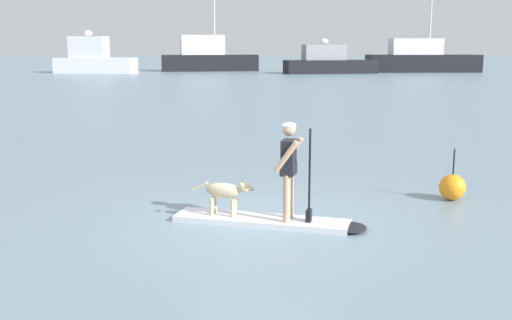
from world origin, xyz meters
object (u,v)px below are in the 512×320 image
paddleboard (274,222)px  moored_boat_outer (208,58)px  person_paddler (290,164)px  marker_buoy (452,187)px  dog (226,192)px  moored_boat_port (94,59)px  moored_boat_far_starboard (329,63)px  moored_boat_center (421,59)px

paddleboard → moored_boat_outer: size_ratio=0.28×
person_paddler → marker_buoy: person_paddler is taller
person_paddler → moored_boat_outer: (-0.69, 64.75, 0.57)m
dog → moored_boat_port: moored_boat_port is taller
moored_boat_outer → moored_boat_far_starboard: (13.16, -7.92, -0.42)m
moored_boat_port → marker_buoy: size_ratio=9.20×
moored_boat_outer → moored_boat_center: (24.57, -5.37, -0.14)m
paddleboard → moored_boat_center: size_ratio=0.25×
paddleboard → marker_buoy: size_ratio=3.23×
moored_boat_port → moored_boat_outer: bearing=19.7°
paddleboard → marker_buoy: bearing=20.2°
person_paddler → dog: person_paddler is taller
person_paddler → moored_boat_center: 64.00m
person_paddler → paddleboard: bearing=159.6°
moored_boat_far_starboard → moored_boat_center: (11.41, 2.55, 0.29)m
paddleboard → moored_boat_port: 61.54m
moored_boat_outer → moored_boat_far_starboard: moored_boat_outer is taller
paddleboard → moored_boat_center: moored_boat_center is taller
dog → moored_boat_far_starboard: moored_boat_far_starboard is taller
dog → moored_boat_center: 64.04m
dog → moored_boat_far_starboard: size_ratio=0.10×
moored_boat_far_starboard → person_paddler: bearing=-102.4°
moored_boat_outer → moored_boat_center: moored_boat_center is taller
moored_boat_far_starboard → dog: bearing=-103.4°
moored_boat_center → moored_boat_outer: bearing=167.7°
dog → moored_boat_far_starboard: (13.50, 56.45, 0.68)m
moored_boat_far_starboard → marker_buoy: size_ratio=10.26×
moored_boat_far_starboard → marker_buoy: (-9.08, -55.41, -0.93)m
moored_boat_port → marker_buoy: bearing=-74.0°
dog → moored_boat_port: size_ratio=0.11×
person_paddler → moored_boat_center: moored_boat_center is taller
person_paddler → moored_boat_outer: moored_boat_outer is taller
dog → moored_boat_outer: size_ratio=0.09×
moored_boat_outer → paddleboard: bearing=-89.6°
person_paddler → moored_boat_port: bearing=102.6°
person_paddler → dog: bearing=159.6°
moored_boat_outer → moored_boat_port: bearing=-160.3°
paddleboard → moored_boat_far_starboard: 58.16m
person_paddler → marker_buoy: (3.39, 1.42, -0.78)m
moored_boat_port → moored_boat_far_starboard: 26.15m
marker_buoy → moored_boat_port: bearing=106.0°
moored_boat_center → person_paddler: bearing=-111.9°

